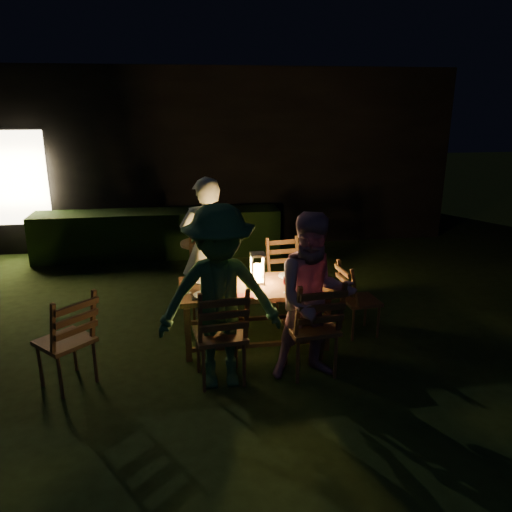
{
  "coord_description": "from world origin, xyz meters",
  "views": [
    {
      "loc": [
        -0.07,
        -4.85,
        2.62
      ],
      "look_at": [
        0.73,
        0.49,
        0.94
      ],
      "focal_mm": 35.0,
      "sensor_mm": 36.0,
      "label": 1
    }
  ],
  "objects": [
    {
      "name": "napkin_left",
      "position": [
        0.53,
        -0.08,
        0.69
      ],
      "size": [
        0.18,
        0.14,
        0.01
      ],
      "primitive_type": "cube",
      "color": "red",
      "rests_on": "dining_table"
    },
    {
      "name": "plate_far_left",
      "position": [
        0.12,
        0.45,
        0.69
      ],
      "size": [
        0.25,
        0.25,
        0.01
      ],
      "primitive_type": "cylinder",
      "color": "white",
      "rests_on": "dining_table"
    },
    {
      "name": "chair_near_right",
      "position": [
        1.14,
        -0.53,
        0.32
      ],
      "size": [
        0.52,
        0.55,
        1.07
      ],
      "rotation": [
        0.0,
        0.0,
        0.1
      ],
      "color": "#52311B",
      "rests_on": "ground"
    },
    {
      "name": "napkin_right",
      "position": [
        1.23,
        -0.05,
        0.69
      ],
      "size": [
        0.18,
        0.14,
        0.01
      ],
      "primitive_type": "cube",
      "color": "red",
      "rests_on": "dining_table"
    },
    {
      "name": "wineglass_a",
      "position": [
        0.37,
        0.51,
        0.77
      ],
      "size": [
        0.06,
        0.06,
        0.18
      ],
      "primitive_type": null,
      "color": "#59070F",
      "rests_on": "dining_table"
    },
    {
      "name": "person_opp_right",
      "position": [
        1.14,
        -0.57,
        0.83
      ],
      "size": [
        0.81,
        0.64,
        1.66
      ],
      "primitive_type": "imported",
      "rotation": [
        0.0,
        0.0,
        0.02
      ],
      "color": "#B37B93",
      "rests_on": "ground"
    },
    {
      "name": "plate_near_right",
      "position": [
        1.13,
        0.03,
        0.69
      ],
      "size": [
        0.25,
        0.25,
        0.01
      ],
      "primitive_type": "cylinder",
      "color": "white",
      "rests_on": "dining_table"
    },
    {
      "name": "chair_near_left",
      "position": [
        0.24,
        -0.54,
        0.32
      ],
      "size": [
        0.52,
        0.55,
        1.06
      ],
      "rotation": [
        0.0,
        0.0,
        0.1
      ],
      "color": "#52311B",
      "rests_on": "ground"
    },
    {
      "name": "wineglass_c",
      "position": [
        0.98,
        -0.04,
        0.77
      ],
      "size": [
        0.06,
        0.06,
        0.18
      ],
      "primitive_type": null,
      "color": "#59070F",
      "rests_on": "dining_table"
    },
    {
      "name": "chair_spare",
      "position": [
        -1.2,
        -0.41,
        0.3
      ],
      "size": [
        0.66,
        0.66,
        1.0
      ],
      "rotation": [
        0.0,
        0.0,
        0.76
      ],
      "color": "#52311B",
      "rests_on": "ground"
    },
    {
      "name": "chair_end",
      "position": [
        1.9,
        0.26,
        0.27
      ],
      "size": [
        0.47,
        0.44,
        0.9
      ],
      "rotation": [
        0.0,
        0.0,
        -1.47
      ],
      "color": "#52311B",
      "rests_on": "ground"
    },
    {
      "name": "chair_far_left",
      "position": [
        0.21,
        1.0,
        0.31
      ],
      "size": [
        0.47,
        0.51,
        1.03
      ],
      "rotation": [
        0.0,
        0.0,
        3.11
      ],
      "color": "#52311B",
      "rests_on": "ground"
    },
    {
      "name": "side_table",
      "position": [
        0.15,
        1.88,
        0.65
      ],
      "size": [
        0.55,
        0.55,
        0.74
      ],
      "color": "#916E48",
      "rests_on": "ground"
    },
    {
      "name": "wineglass_b",
      "position": [
        -0.05,
        0.11,
        0.77
      ],
      "size": [
        0.06,
        0.06,
        0.18
      ],
      "primitive_type": null,
      "color": "#59070F",
      "rests_on": "dining_table"
    },
    {
      "name": "dining_table",
      "position": [
        0.67,
        0.24,
        0.61
      ],
      "size": [
        1.65,
        0.84,
        0.68
      ],
      "rotation": [
        0.0,
        0.0,
        0.02
      ],
      "color": "#52311B",
      "rests_on": "ground"
    },
    {
      "name": "wineglass_e",
      "position": [
        0.58,
        -0.06,
        0.77
      ],
      "size": [
        0.06,
        0.06,
        0.18
      ],
      "primitive_type": null,
      "color": "silver",
      "rests_on": "dining_table"
    },
    {
      "name": "bottle_bucket_a",
      "position": [
        0.1,
        1.84,
        0.9
      ],
      "size": [
        0.07,
        0.07,
        0.32
      ],
      "primitive_type": "cylinder",
      "color": "#0F471E",
      "rests_on": "side_table"
    },
    {
      "name": "chair_far_right",
      "position": [
        1.21,
        1.02,
        0.3
      ],
      "size": [
        0.48,
        0.51,
        0.98
      ],
      "rotation": [
        0.0,
        0.0,
        3.25
      ],
      "color": "#52311B",
      "rests_on": "ground"
    },
    {
      "name": "wineglass_d",
      "position": [
        1.29,
        0.43,
        0.77
      ],
      "size": [
        0.06,
        0.06,
        0.18
      ],
      "primitive_type": null,
      "color": "#59070F",
      "rests_on": "dining_table"
    },
    {
      "name": "phone",
      "position": [
        0.06,
        -0.07,
        0.68
      ],
      "size": [
        0.14,
        0.07,
        0.01
      ],
      "primitive_type": "cube",
      "color": "black",
      "rests_on": "dining_table"
    },
    {
      "name": "lantern",
      "position": [
        0.72,
        0.29,
        0.84
      ],
      "size": [
        0.16,
        0.16,
        0.35
      ],
      "color": "white",
      "rests_on": "dining_table"
    },
    {
      "name": "ice_bucket",
      "position": [
        0.15,
        1.88,
        0.85
      ],
      "size": [
        0.3,
        0.3,
        0.22
      ],
      "primitive_type": "cylinder",
      "color": "#A5A8AD",
      "rests_on": "side_table"
    },
    {
      "name": "bottle_bucket_b",
      "position": [
        0.2,
        1.92,
        0.9
      ],
      "size": [
        0.07,
        0.07,
        0.32
      ],
      "primitive_type": "cylinder",
      "color": "#0F471E",
      "rests_on": "side_table"
    },
    {
      "name": "plate_near_left",
      "position": [
        0.13,
        0.01,
        0.69
      ],
      "size": [
        0.25,
        0.25,
        0.01
      ],
      "primitive_type": "cylinder",
      "color": "white",
      "rests_on": "dining_table"
    },
    {
      "name": "plate_far_right",
      "position": [
        1.12,
        0.47,
        0.69
      ],
      "size": [
        0.25,
        0.25,
        0.01
      ],
      "primitive_type": "cylinder",
      "color": "white",
      "rests_on": "dining_table"
    },
    {
      "name": "person_house_side",
      "position": [
        0.21,
        1.05,
        0.88
      ],
      "size": [
        0.65,
        0.43,
        1.77
      ],
      "primitive_type": "imported",
      "rotation": [
        0.0,
        0.0,
        3.16
      ],
      "color": "beige",
      "rests_on": "ground"
    },
    {
      "name": "bottle_table",
      "position": [
        0.42,
        0.23,
        0.82
      ],
      "size": [
        0.07,
        0.07,
        0.28
      ],
      "primitive_type": "cylinder",
      "color": "#0F471E",
      "rests_on": "dining_table"
    },
    {
      "name": "person_opp_left",
      "position": [
        0.24,
        -0.59,
        0.88
      ],
      "size": [
        1.15,
        0.67,
        1.76
      ],
      "primitive_type": "imported",
      "rotation": [
        0.0,
        0.0,
        0.02
      ],
      "color": "#2C5932",
      "rests_on": "ground"
    },
    {
      "name": "garden_envelope",
      "position": [
        -0.01,
        6.15,
        1.58
      ],
      "size": [
        40.0,
        40.0,
        3.2
      ],
      "color": "black",
      "rests_on": "ground"
    }
  ]
}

